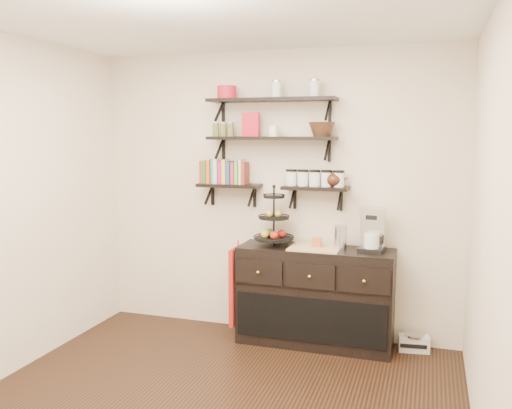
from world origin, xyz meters
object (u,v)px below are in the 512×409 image
object	(u,v)px
fruit_stand	(274,226)
sideboard	(315,296)
coffee_maker	(372,230)
radio	(414,342)

from	to	relation	value
fruit_stand	sideboard	bearing A→B (deg)	-0.59
fruit_stand	coffee_maker	world-z (taller)	fruit_stand
fruit_stand	radio	xyz separation A→B (m)	(1.27, 0.10, -1.01)
fruit_stand	radio	distance (m)	1.62
sideboard	radio	distance (m)	0.96
coffee_maker	radio	distance (m)	1.08
coffee_maker	radio	bearing A→B (deg)	17.57
sideboard	coffee_maker	bearing A→B (deg)	3.07
sideboard	radio	size ratio (longest dim) A/B	5.01
sideboard	coffee_maker	xyz separation A→B (m)	(0.50, 0.03, 0.63)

